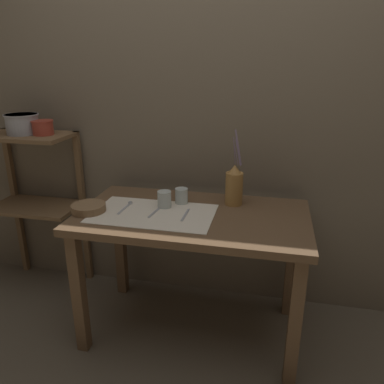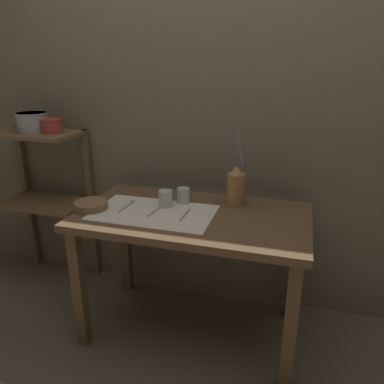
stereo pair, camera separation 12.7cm
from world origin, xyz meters
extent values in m
plane|color=brown|center=(0.00, 0.00, 0.00)|extent=(12.00, 12.00, 0.00)
cube|color=#6B5E4C|center=(0.00, 0.45, 1.20)|extent=(7.00, 0.06, 2.40)
cube|color=brown|center=(0.00, 0.00, 0.72)|extent=(1.22, 0.68, 0.04)
cube|color=brown|center=(-0.55, -0.28, 0.35)|extent=(0.06, 0.06, 0.70)
cube|color=brown|center=(0.55, -0.28, 0.35)|extent=(0.06, 0.06, 0.70)
cube|color=brown|center=(-0.55, 0.28, 0.35)|extent=(0.06, 0.06, 0.70)
cube|color=brown|center=(0.55, 0.28, 0.35)|extent=(0.06, 0.06, 0.70)
cube|color=brown|center=(-1.11, 0.24, 1.06)|extent=(0.56, 0.33, 0.02)
cube|color=brown|center=(-1.11, 0.24, 0.59)|extent=(0.56, 0.33, 0.02)
cube|color=brown|center=(-1.38, 0.38, 0.54)|extent=(0.04, 0.04, 1.08)
cube|color=brown|center=(-0.85, 0.38, 0.54)|extent=(0.04, 0.04, 1.08)
cube|color=beige|center=(-0.20, -0.05, 0.74)|extent=(0.64, 0.39, 0.00)
cylinder|color=olive|center=(0.20, 0.18, 0.83)|extent=(0.10, 0.10, 0.18)
cone|color=olive|center=(0.20, 0.18, 0.95)|extent=(0.07, 0.07, 0.05)
cylinder|color=slate|center=(0.20, 0.17, 1.04)|extent=(0.03, 0.01, 0.14)
cylinder|color=slate|center=(0.21, 0.19, 1.07)|extent=(0.05, 0.05, 0.18)
cylinder|color=slate|center=(0.21, 0.18, 1.04)|extent=(0.04, 0.03, 0.14)
cylinder|color=slate|center=(0.19, 0.18, 1.05)|extent=(0.01, 0.03, 0.15)
cylinder|color=slate|center=(0.21, 0.17, 1.07)|extent=(0.04, 0.02, 0.19)
cylinder|color=brown|center=(-0.55, -0.10, 0.76)|extent=(0.18, 0.18, 0.04)
cylinder|color=#B7C1BC|center=(-0.17, 0.05, 0.79)|extent=(0.08, 0.08, 0.09)
cylinder|color=#B7C1BC|center=(-0.09, 0.13, 0.79)|extent=(0.07, 0.07, 0.09)
cube|color=#939399|center=(-0.37, -0.03, 0.75)|extent=(0.02, 0.16, 0.00)
sphere|color=#939399|center=(-0.37, 0.05, 0.75)|extent=(0.02, 0.02, 0.02)
cube|color=#939399|center=(-0.20, -0.03, 0.75)|extent=(0.03, 0.16, 0.00)
cube|color=#939399|center=(-0.03, -0.04, 0.75)|extent=(0.01, 0.16, 0.00)
cylinder|color=#939399|center=(-1.12, 0.24, 1.14)|extent=(0.19, 0.19, 0.12)
cylinder|color=#939399|center=(-1.12, 0.24, 1.19)|extent=(0.20, 0.20, 0.01)
cylinder|color=#9E3828|center=(-0.98, 0.24, 1.12)|extent=(0.12, 0.12, 0.09)
cylinder|color=#9E3828|center=(-0.98, 0.24, 1.16)|extent=(0.13, 0.13, 0.01)
camera|label=1|loc=(0.39, -1.78, 1.51)|focal=35.00mm
camera|label=2|loc=(0.52, -1.75, 1.51)|focal=35.00mm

